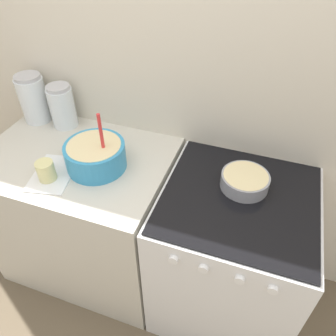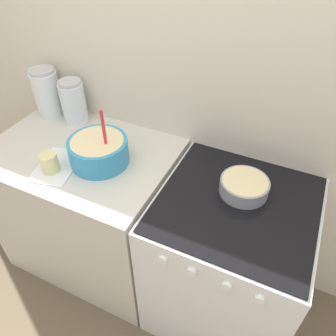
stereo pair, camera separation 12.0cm
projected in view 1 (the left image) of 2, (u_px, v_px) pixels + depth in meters
The scene contains 10 objects.
ground_plane at pixel (144, 330), 1.89m from camera, with size 12.00×12.00×0.00m, color brown.
wall_back at pixel (188, 85), 1.62m from camera, with size 4.97×0.05×2.40m.
countertop_cabinet at pixel (87, 214), 1.97m from camera, with size 0.99×0.70×0.89m.
stove at pixel (228, 255), 1.76m from camera, with size 0.71×0.71×0.89m.
mixing_bowl at pixel (95, 154), 1.58m from camera, with size 0.29×0.29×0.31m.
baking_pan at pixel (245, 181), 1.49m from camera, with size 0.22×0.22×0.07m.
storage_jar_left at pixel (34, 101), 1.88m from camera, with size 0.16×0.16×0.28m.
storage_jar_middle at pixel (63, 109), 1.84m from camera, with size 0.14×0.14×0.25m.
tin_can at pixel (46, 171), 1.52m from camera, with size 0.08×0.08×0.10m.
recipe_page at pixel (53, 174), 1.58m from camera, with size 0.24×0.31×0.01m.
Camera 1 is at (0.40, -0.73, 1.95)m, focal length 35.00 mm.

